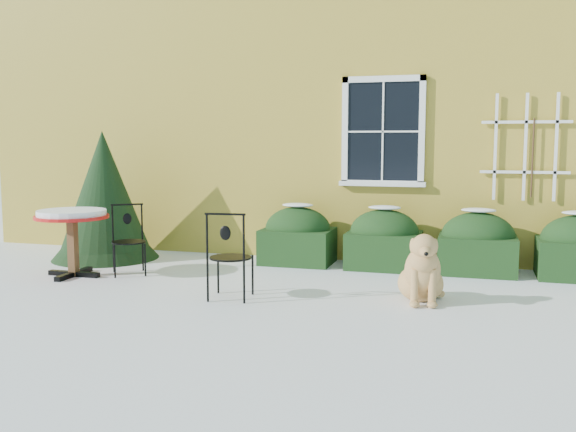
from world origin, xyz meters
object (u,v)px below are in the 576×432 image
(evergreen_shrub, at_px, (104,208))
(bistro_table, at_px, (72,221))
(patio_chair_near, at_px, (229,256))
(patio_chair_far, at_px, (128,239))
(dog, at_px, (422,273))

(evergreen_shrub, bearing_deg, bistro_table, -76.00)
(patio_chair_near, bearing_deg, patio_chair_far, -33.59)
(evergreen_shrub, distance_m, dog, 5.23)
(evergreen_shrub, xyz_separation_m, dog, (5.00, -1.45, -0.47))
(patio_chair_far, distance_m, dog, 4.07)
(patio_chair_near, distance_m, patio_chair_far, 2.11)
(patio_chair_far, bearing_deg, patio_chair_near, -60.62)
(evergreen_shrub, height_order, patio_chair_near, evergreen_shrub)
(bistro_table, bearing_deg, patio_chair_near, -13.34)
(evergreen_shrub, height_order, bistro_table, evergreen_shrub)
(patio_chair_near, relative_size, dog, 1.09)
(bistro_table, relative_size, patio_chair_near, 0.95)
(bistro_table, relative_size, patio_chair_far, 1.02)
(patio_chair_near, bearing_deg, bistro_table, -19.68)
(evergreen_shrub, xyz_separation_m, patio_chair_far, (0.96, -0.95, -0.32))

